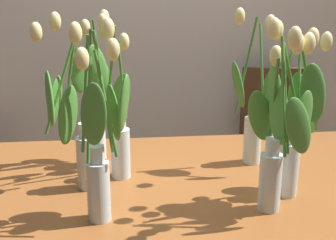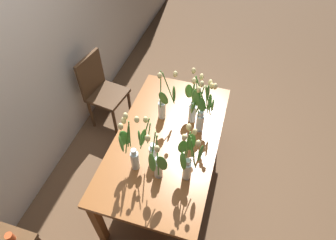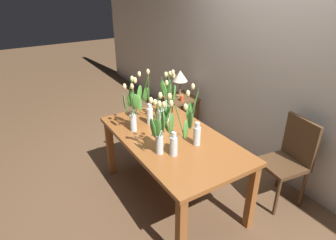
{
  "view_description": "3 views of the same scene",
  "coord_description": "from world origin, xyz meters",
  "px_view_note": "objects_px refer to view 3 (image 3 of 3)",
  "views": [
    {
      "loc": [
        -0.24,
        -1.42,
        1.39
      ],
      "look_at": [
        -0.1,
        0.05,
        0.94
      ],
      "focal_mm": 46.6,
      "sensor_mm": 36.0,
      "label": 1
    },
    {
      "loc": [
        -1.48,
        -0.45,
        2.7
      ],
      "look_at": [
        0.08,
        0.01,
        0.89
      ],
      "focal_mm": 30.05,
      "sensor_mm": 36.0,
      "label": 2
    },
    {
      "loc": [
        2.08,
        -1.35,
        2.15
      ],
      "look_at": [
        -0.06,
        -0.01,
        0.91
      ],
      "focal_mm": 30.89,
      "sensor_mm": 36.0,
      "label": 3
    }
  ],
  "objects_px": {
    "tulip_vase_2": "(163,109)",
    "dining_chair": "(289,157)",
    "tulip_vase_4": "(171,132)",
    "tulip_vase_6": "(133,110)",
    "dining_table": "(172,145)",
    "tulip_vase_0": "(169,102)",
    "table_lamp": "(180,76)",
    "pillar_candle": "(182,98)",
    "tulip_vase_3": "(195,127)",
    "tulip_vase_1": "(148,107)",
    "tulip_vase_5": "(160,132)",
    "side_table": "(180,104)"
  },
  "relations": [
    {
      "from": "tulip_vase_4",
      "to": "table_lamp",
      "type": "bearing_deg",
      "value": 143.55
    },
    {
      "from": "tulip_vase_4",
      "to": "tulip_vase_5",
      "type": "bearing_deg",
      "value": -130.49
    },
    {
      "from": "tulip_vase_3",
      "to": "side_table",
      "type": "xyz_separation_m",
      "value": [
        -1.46,
        0.84,
        -0.49
      ]
    },
    {
      "from": "dining_table",
      "to": "tulip_vase_0",
      "type": "height_order",
      "value": "tulip_vase_0"
    },
    {
      "from": "dining_table",
      "to": "tulip_vase_0",
      "type": "xyz_separation_m",
      "value": [
        -0.35,
        0.19,
        0.3
      ]
    },
    {
      "from": "dining_table",
      "to": "pillar_candle",
      "type": "height_order",
      "value": "dining_table"
    },
    {
      "from": "tulip_vase_4",
      "to": "tulip_vase_3",
      "type": "bearing_deg",
      "value": 97.62
    },
    {
      "from": "dining_chair",
      "to": "tulip_vase_0",
      "type": "bearing_deg",
      "value": -141.04
    },
    {
      "from": "dining_table",
      "to": "tulip_vase_2",
      "type": "relative_size",
      "value": 2.81
    },
    {
      "from": "tulip_vase_3",
      "to": "dining_chair",
      "type": "bearing_deg",
      "value": 64.94
    },
    {
      "from": "dining_table",
      "to": "pillar_candle",
      "type": "bearing_deg",
      "value": 141.55
    },
    {
      "from": "tulip_vase_3",
      "to": "tulip_vase_5",
      "type": "height_order",
      "value": "tulip_vase_3"
    },
    {
      "from": "table_lamp",
      "to": "pillar_candle",
      "type": "relative_size",
      "value": 5.31
    },
    {
      "from": "tulip_vase_4",
      "to": "table_lamp",
      "type": "height_order",
      "value": "tulip_vase_4"
    },
    {
      "from": "tulip_vase_0",
      "to": "tulip_vase_2",
      "type": "xyz_separation_m",
      "value": [
        0.08,
        -0.13,
        -0.03
      ]
    },
    {
      "from": "pillar_candle",
      "to": "tulip_vase_5",
      "type": "bearing_deg",
      "value": -40.83
    },
    {
      "from": "pillar_candle",
      "to": "tulip_vase_0",
      "type": "bearing_deg",
      "value": -42.62
    },
    {
      "from": "tulip_vase_5",
      "to": "pillar_candle",
      "type": "distance_m",
      "value": 1.77
    },
    {
      "from": "dining_chair",
      "to": "table_lamp",
      "type": "height_order",
      "value": "table_lamp"
    },
    {
      "from": "tulip_vase_0",
      "to": "tulip_vase_2",
      "type": "bearing_deg",
      "value": -58.2
    },
    {
      "from": "tulip_vase_4",
      "to": "dining_chair",
      "type": "bearing_deg",
      "value": 71.94
    },
    {
      "from": "pillar_candle",
      "to": "tulip_vase_2",
      "type": "bearing_deg",
      "value": -44.6
    },
    {
      "from": "tulip_vase_6",
      "to": "pillar_candle",
      "type": "height_order",
      "value": "tulip_vase_6"
    },
    {
      "from": "tulip_vase_2",
      "to": "tulip_vase_5",
      "type": "relative_size",
      "value": 1.02
    },
    {
      "from": "tulip_vase_2",
      "to": "tulip_vase_3",
      "type": "height_order",
      "value": "tulip_vase_3"
    },
    {
      "from": "tulip_vase_1",
      "to": "tulip_vase_6",
      "type": "relative_size",
      "value": 1.01
    },
    {
      "from": "dining_table",
      "to": "tulip_vase_6",
      "type": "relative_size",
      "value": 2.77
    },
    {
      "from": "tulip_vase_2",
      "to": "tulip_vase_6",
      "type": "relative_size",
      "value": 0.98
    },
    {
      "from": "dining_table",
      "to": "dining_chair",
      "type": "bearing_deg",
      "value": 56.95
    },
    {
      "from": "tulip_vase_4",
      "to": "tulip_vase_5",
      "type": "relative_size",
      "value": 1.03
    },
    {
      "from": "tulip_vase_0",
      "to": "tulip_vase_4",
      "type": "height_order",
      "value": "tulip_vase_0"
    },
    {
      "from": "tulip_vase_4",
      "to": "dining_chair",
      "type": "distance_m",
      "value": 1.32
    },
    {
      "from": "tulip_vase_3",
      "to": "tulip_vase_5",
      "type": "bearing_deg",
      "value": -94.04
    },
    {
      "from": "side_table",
      "to": "tulip_vase_0",
      "type": "bearing_deg",
      "value": -40.39
    },
    {
      "from": "tulip_vase_4",
      "to": "tulip_vase_6",
      "type": "relative_size",
      "value": 1.0
    },
    {
      "from": "tulip_vase_0",
      "to": "table_lamp",
      "type": "xyz_separation_m",
      "value": [
        -0.92,
        0.77,
        -0.1
      ]
    },
    {
      "from": "tulip_vase_3",
      "to": "tulip_vase_1",
      "type": "bearing_deg",
      "value": -167.08
    },
    {
      "from": "tulip_vase_5",
      "to": "pillar_candle",
      "type": "bearing_deg",
      "value": 139.17
    },
    {
      "from": "tulip_vase_0",
      "to": "tulip_vase_4",
      "type": "xyz_separation_m",
      "value": [
        0.62,
        -0.37,
        0.02
      ]
    },
    {
      "from": "side_table",
      "to": "pillar_candle",
      "type": "bearing_deg",
      "value": -24.5
    },
    {
      "from": "table_lamp",
      "to": "tulip_vase_6",
      "type": "bearing_deg",
      "value": -51.96
    },
    {
      "from": "tulip_vase_5",
      "to": "tulip_vase_6",
      "type": "distance_m",
      "value": 0.52
    },
    {
      "from": "tulip_vase_2",
      "to": "pillar_candle",
      "type": "relative_size",
      "value": 7.58
    },
    {
      "from": "tulip_vase_6",
      "to": "tulip_vase_4",
      "type": "bearing_deg",
      "value": 7.84
    },
    {
      "from": "dining_table",
      "to": "tulip_vase_4",
      "type": "bearing_deg",
      "value": -34.31
    },
    {
      "from": "tulip_vase_2",
      "to": "dining_chair",
      "type": "relative_size",
      "value": 0.61
    },
    {
      "from": "tulip_vase_0",
      "to": "tulip_vase_2",
      "type": "relative_size",
      "value": 1.02
    },
    {
      "from": "dining_chair",
      "to": "tulip_vase_2",
      "type": "bearing_deg",
      "value": -134.54
    },
    {
      "from": "tulip_vase_6",
      "to": "side_table",
      "type": "xyz_separation_m",
      "value": [
        -0.91,
        1.2,
        -0.54
      ]
    },
    {
      "from": "dining_chair",
      "to": "pillar_candle",
      "type": "xyz_separation_m",
      "value": [
        -1.75,
        -0.12,
        0.06
      ]
    }
  ]
}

